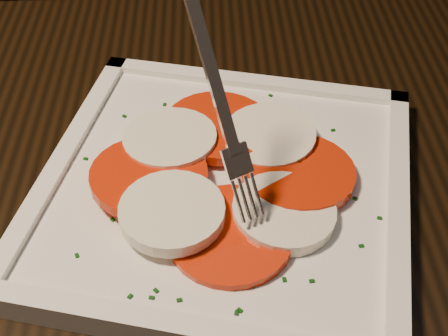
# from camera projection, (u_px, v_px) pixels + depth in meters

# --- Properties ---
(plate) EXTENTS (0.32, 0.32, 0.01)m
(plate) POSITION_uv_depth(u_px,v_px,m) (224.00, 189.00, 0.47)
(plate) COLOR white
(plate) RESTS_ON table
(caprese_salad) EXTENTS (0.22, 0.23, 0.02)m
(caprese_salad) POSITION_uv_depth(u_px,v_px,m) (224.00, 174.00, 0.46)
(caprese_salad) COLOR red
(caprese_salad) RESTS_ON plate
(fork) EXTENTS (0.08, 0.10, 0.15)m
(fork) POSITION_uv_depth(u_px,v_px,m) (210.00, 88.00, 0.40)
(fork) COLOR white
(fork) RESTS_ON caprese_salad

